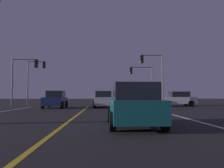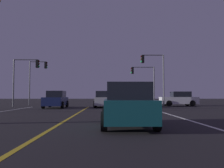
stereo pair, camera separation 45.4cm
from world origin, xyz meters
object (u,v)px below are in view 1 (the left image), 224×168
object	(u,v)px
car_crossing_side	(178,99)
traffic_light_near_right	(152,68)
car_ahead_far	(103,99)
traffic_light_far_left	(36,73)
car_oncoming	(56,100)
traffic_light_far_right	(141,76)
traffic_light_near_left	(25,71)
car_lead_same_lane	(134,106)

from	to	relation	value
car_crossing_side	traffic_light_near_right	xyz separation A→B (m)	(-3.31, -1.40, 3.46)
car_ahead_far	traffic_light_far_left	world-z (taller)	traffic_light_far_left
car_oncoming	traffic_light_near_right	world-z (taller)	traffic_light_near_right
traffic_light_near_right	traffic_light_far_left	xyz separation A→B (m)	(-14.45, 5.50, -0.02)
car_ahead_far	traffic_light_far_right	size ratio (longest dim) A/B	0.84
car_oncoming	traffic_light_far_left	world-z (taller)	traffic_light_far_left
car_oncoming	traffic_light_near_right	bearing A→B (deg)	104.09
car_crossing_side	traffic_light_near_left	distance (m)	17.79
car_ahead_far	traffic_light_near_left	world-z (taller)	traffic_light_near_left
car_ahead_far	traffic_light_near_right	distance (m)	6.65
traffic_light_far_right	traffic_light_far_left	xyz separation A→B (m)	(-14.08, 0.00, 0.43)
car_ahead_far	traffic_light_near_right	bearing A→B (deg)	-75.68
traffic_light_near_right	traffic_light_near_left	distance (m)	14.16
car_ahead_far	car_oncoming	bearing A→B (deg)	103.84
traffic_light_near_left	traffic_light_far_right	world-z (taller)	traffic_light_near_left
car_ahead_far	car_crossing_side	world-z (taller)	same
car_ahead_far	traffic_light_far_left	bearing A→B (deg)	52.36
car_oncoming	traffic_light_near_right	size ratio (longest dim) A/B	0.74
car_crossing_side	car_lead_same_lane	size ratio (longest dim) A/B	1.00
traffic_light_near_right	traffic_light_near_left	bearing A→B (deg)	-0.00
car_ahead_far	car_crossing_side	distance (m)	9.24
car_oncoming	car_ahead_far	world-z (taller)	same
traffic_light_near_left	traffic_light_far_left	xyz separation A→B (m)	(-0.30, 5.50, 0.35)
traffic_light_near_right	traffic_light_far_left	bearing A→B (deg)	-20.83
car_lead_same_lane	traffic_light_near_left	distance (m)	20.15
car_oncoming	car_ahead_far	xyz separation A→B (m)	(4.77, 1.18, 0.00)
car_lead_same_lane	traffic_light_near_left	xyz separation A→B (m)	(-9.82, 17.33, 3.09)
car_lead_same_lane	traffic_light_near_right	world-z (taller)	traffic_light_near_right
car_lead_same_lane	traffic_light_far_left	distance (m)	25.20
car_lead_same_lane	traffic_light_near_right	xyz separation A→B (m)	(4.34, 17.33, 3.46)
car_ahead_far	traffic_light_far_right	distance (m)	9.11
car_ahead_far	traffic_light_near_right	world-z (taller)	traffic_light_near_right
traffic_light_near_right	traffic_light_near_left	size ratio (longest dim) A/B	1.11
car_oncoming	traffic_light_near_left	size ratio (longest dim) A/B	0.82
car_crossing_side	traffic_light_far_right	size ratio (longest dim) A/B	0.84
car_lead_same_lane	car_crossing_side	bearing A→B (deg)	-22.22
traffic_light_far_right	traffic_light_far_left	world-z (taller)	traffic_light_far_left
traffic_light_near_left	car_ahead_far	bearing A→B (deg)	-9.22
car_ahead_far	traffic_light_far_right	bearing A→B (deg)	-36.60
car_crossing_side	traffic_light_far_left	distance (m)	18.55
car_ahead_far	car_lead_same_lane	distance (m)	15.96
car_ahead_far	car_crossing_side	size ratio (longest dim) A/B	1.00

